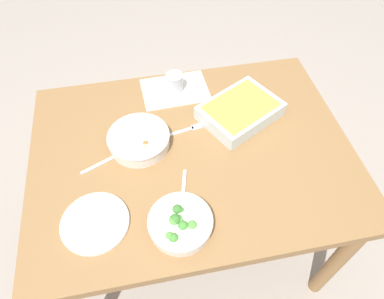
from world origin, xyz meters
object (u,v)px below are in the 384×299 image
object	(u,v)px
broccoli_bowl	(180,223)
side_plate	(95,223)
fork_on_table	(185,130)
baking_dish	(240,110)
spoon_by_stew	(109,159)
drink_cup	(175,84)
spoon_by_broccoli	(183,197)
stew_bowl	(139,139)

from	to	relation	value
broccoli_bowl	side_plate	xyz separation A→B (m)	(-0.27, 0.07, -0.02)
fork_on_table	baking_dish	bearing A→B (deg)	8.61
broccoli_bowl	fork_on_table	distance (m)	0.41
side_plate	spoon_by_stew	xyz separation A→B (m)	(0.06, 0.25, -0.00)
drink_cup	fork_on_table	bearing A→B (deg)	-90.23
broccoli_bowl	spoon_by_broccoli	size ratio (longest dim) A/B	1.18
baking_dish	drink_cup	distance (m)	0.31
fork_on_table	stew_bowl	bearing A→B (deg)	-169.05
drink_cup	spoon_by_stew	size ratio (longest dim) A/B	0.51
stew_bowl	baking_dish	bearing A→B (deg)	9.63
side_plate	broccoli_bowl	bearing A→B (deg)	-13.74
broccoli_bowl	drink_cup	world-z (taller)	drink_cup
stew_bowl	broccoli_bowl	size ratio (longest dim) A/B	1.13
broccoli_bowl	spoon_by_stew	size ratio (longest dim) A/B	1.23
drink_cup	side_plate	world-z (taller)	drink_cup
side_plate	fork_on_table	size ratio (longest dim) A/B	1.24
broccoli_bowl	spoon_by_stew	distance (m)	0.38
side_plate	stew_bowl	bearing A→B (deg)	59.86
broccoli_bowl	drink_cup	bearing A→B (deg)	82.19
stew_bowl	drink_cup	xyz separation A→B (m)	(0.18, 0.27, 0.01)
broccoli_bowl	baking_dish	bearing A→B (deg)	53.72
stew_bowl	side_plate	bearing A→B (deg)	-120.14
spoon_by_stew	broccoli_bowl	bearing A→B (deg)	-56.32
stew_bowl	fork_on_table	size ratio (longest dim) A/B	1.32
spoon_by_stew	drink_cup	bearing A→B (deg)	47.46
baking_dish	fork_on_table	distance (m)	0.24
fork_on_table	broccoli_bowl	bearing A→B (deg)	-102.23
baking_dish	spoon_by_stew	world-z (taller)	baking_dish
side_plate	spoon_by_stew	world-z (taller)	side_plate
baking_dish	drink_cup	size ratio (longest dim) A/B	4.33
drink_cup	broccoli_bowl	bearing A→B (deg)	-97.81
stew_bowl	spoon_by_broccoli	distance (m)	0.29
broccoli_bowl	side_plate	size ratio (longest dim) A/B	0.94
stew_bowl	spoon_by_stew	size ratio (longest dim) A/B	1.39
baking_dish	side_plate	bearing A→B (deg)	-147.76
spoon_by_broccoli	fork_on_table	world-z (taller)	spoon_by_broccoli
spoon_by_stew	stew_bowl	bearing A→B (deg)	23.42
broccoli_bowl	spoon_by_broccoli	distance (m)	0.11
stew_bowl	spoon_by_stew	xyz separation A→B (m)	(-0.12, -0.05, -0.03)
baking_dish	drink_cup	world-z (taller)	drink_cup
broccoli_bowl	side_plate	distance (m)	0.28
side_plate	fork_on_table	xyz separation A→B (m)	(0.35, 0.33, -0.00)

